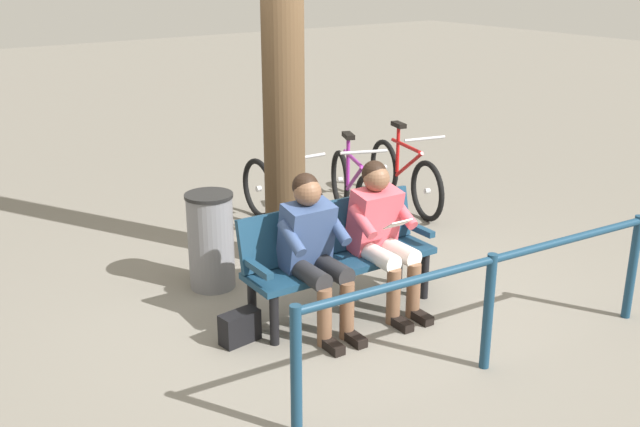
% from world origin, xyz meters
% --- Properties ---
extents(ground_plane, '(40.00, 40.00, 0.00)m').
position_xyz_m(ground_plane, '(0.00, 0.00, 0.00)').
color(ground_plane, slate).
extents(bench, '(1.62, 0.54, 0.87)m').
position_xyz_m(bench, '(0.08, 0.00, 0.51)').
color(bench, navy).
rests_on(bench, ground).
extents(person_reading, '(0.50, 0.78, 1.20)m').
position_xyz_m(person_reading, '(-0.23, 0.18, 0.66)').
color(person_reading, '#D84C59').
rests_on(person_reading, ground).
extents(person_companion, '(0.50, 0.78, 1.20)m').
position_xyz_m(person_companion, '(0.41, 0.15, 0.66)').
color(person_companion, '#334772').
rests_on(person_companion, ground).
extents(handbag, '(0.31, 0.17, 0.24)m').
position_xyz_m(handbag, '(1.00, 0.05, 0.12)').
color(handbag, black).
rests_on(handbag, ground).
extents(tree_trunk, '(0.37, 0.37, 3.77)m').
position_xyz_m(tree_trunk, '(-0.14, -1.08, 1.88)').
color(tree_trunk, '#4C3823').
rests_on(tree_trunk, ground).
extents(litter_bin, '(0.41, 0.41, 0.84)m').
position_xyz_m(litter_bin, '(0.70, -0.95, 0.42)').
color(litter_bin, slate).
rests_on(litter_bin, ground).
extents(bicycle_blue, '(0.56, 1.65, 0.94)m').
position_xyz_m(bicycle_blue, '(-2.09, -1.63, 0.36)').
color(bicycle_blue, black).
rests_on(bicycle_blue, ground).
extents(bicycle_green, '(0.73, 1.58, 0.94)m').
position_xyz_m(bicycle_green, '(-1.28, -1.54, 0.36)').
color(bicycle_green, black).
rests_on(bicycle_green, ground).
extents(bicycle_silver, '(0.48, 1.68, 0.94)m').
position_xyz_m(bicycle_silver, '(-0.53, -1.75, 0.36)').
color(bicycle_silver, black).
rests_on(bicycle_silver, ground).
extents(railing_fence, '(3.05, 0.32, 0.85)m').
position_xyz_m(railing_fence, '(-0.20, 1.35, 0.59)').
color(railing_fence, navy).
rests_on(railing_fence, ground).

